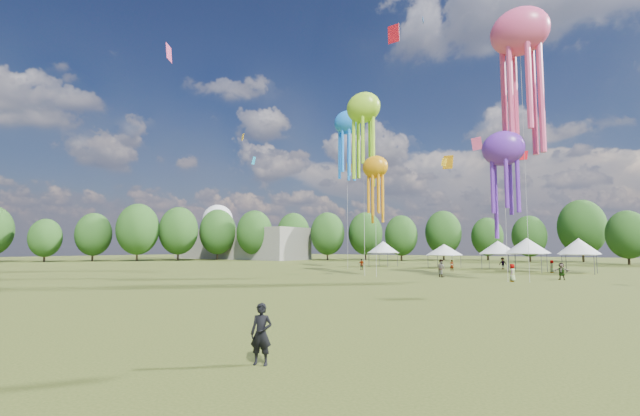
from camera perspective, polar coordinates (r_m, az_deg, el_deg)
The scene contains 10 objects.
ground at distance 18.87m, azimuth -22.38°, elevation -14.68°, with size 300.00×300.00×0.00m, color #384416.
observer_main at distance 12.83m, azimuth -7.65°, elevation -15.92°, with size 0.62×0.41×1.70m, color black.
spectator_near at distance 49.58m, azimuth 15.49°, elevation -7.56°, with size 0.93×0.72×1.91m, color gray.
spectators_far at distance 59.24m, azimuth 26.54°, elevation -6.88°, with size 38.00×24.22×1.84m.
festival_tents at distance 67.12m, azimuth 20.19°, elevation -4.82°, with size 33.56×10.19×4.43m.
show_kites at distance 52.62m, azimuth 20.66°, elevation 12.81°, with size 44.69×19.96×28.34m.
small_kites at distance 60.99m, azimuth 18.48°, elevation 20.22°, with size 79.66×59.60×47.06m.
treeline at distance 74.92m, azimuth 21.34°, elevation -2.21°, with size 201.57×95.24×13.43m.
hangar at distance 119.97m, azimuth -10.49°, elevation -4.63°, with size 40.00×12.00×8.00m, color gray.
radome at distance 136.09m, azimuth -13.19°, elevation -2.10°, with size 9.00×9.00×16.00m.
Camera 1 is at (15.86, -9.68, 3.28)m, focal length 24.60 mm.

